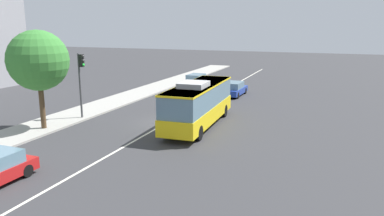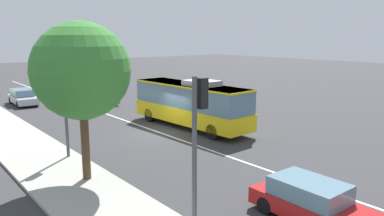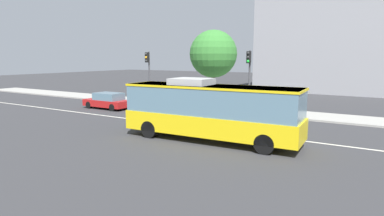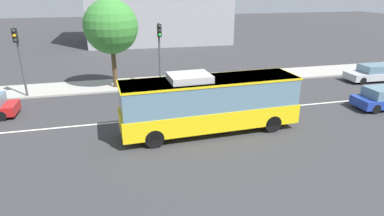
{
  "view_description": "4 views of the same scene",
  "coord_description": "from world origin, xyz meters",
  "views": [
    {
      "loc": [
        -25.3,
        -11.91,
        7.36
      ],
      "look_at": [
        -1.05,
        -2.47,
        1.57
      ],
      "focal_mm": 35.2,
      "sensor_mm": 36.0,
      "label": 1
    },
    {
      "loc": [
        -20.15,
        13.65,
        6.38
      ],
      "look_at": [
        0.15,
        -2.86,
        1.34
      ],
      "focal_mm": 34.84,
      "sensor_mm": 36.0,
      "label": 2
    },
    {
      "loc": [
        8.25,
        -18.23,
        4.6
      ],
      "look_at": [
        -1.67,
        -1.77,
        1.61
      ],
      "focal_mm": 30.21,
      "sensor_mm": 36.0,
      "label": 3
    },
    {
      "loc": [
        -5.08,
        -18.81,
        7.77
      ],
      "look_at": [
        -1.13,
        -3.02,
        1.68
      ],
      "focal_mm": 30.2,
      "sensor_mm": 36.0,
      "label": 4
    }
  ],
  "objects": [
    {
      "name": "ground_plane",
      "position": [
        0.0,
        0.0,
        0.0
      ],
      "size": [
        160.0,
        160.0,
        0.0
      ],
      "primitive_type": "plane",
      "color": "#333335"
    },
    {
      "name": "sedan_silver",
      "position": [
        17.04,
        4.12,
        0.72
      ],
      "size": [
        4.55,
        1.93,
        1.46
      ],
      "rotation": [
        0.0,
        0.0,
        3.11
      ],
      "color": "#B7BABF",
      "rests_on": "ground_plane"
    },
    {
      "name": "traffic_light_mid_block",
      "position": [
        -11.51,
        6.37,
        3.56
      ],
      "size": [
        0.33,
        0.62,
        5.2
      ],
      "rotation": [
        0.0,
        0.0,
        -1.59
      ],
      "color": "#47474C",
      "rests_on": "ground_plane"
    },
    {
      "name": "street_tree_kerbside_left",
      "position": [
        -4.98,
        7.36,
        4.93
      ],
      "size": [
        4.18,
        4.18,
        7.04
      ],
      "color": "#4C3823",
      "rests_on": "ground_plane"
    },
    {
      "name": "transit_bus",
      "position": [
        -0.0,
        -2.59,
        1.81
      ],
      "size": [
        10.1,
        2.93,
        3.46
      ],
      "rotation": [
        0.0,
        0.0,
        0.04
      ],
      "color": "yellow",
      "rests_on": "ground_plane"
    },
    {
      "name": "sidewalk_kerb",
      "position": [
        0.0,
        8.02,
        0.07
      ],
      "size": [
        80.0,
        3.61,
        0.14
      ],
      "primitive_type": "cube",
      "color": "#9E9B93",
      "rests_on": "ground_plane"
    },
    {
      "name": "traffic_light_near_corner",
      "position": [
        -1.36,
        6.67,
        3.56
      ],
      "size": [
        0.32,
        0.62,
        5.2
      ],
      "rotation": [
        0.0,
        0.0,
        -1.56
      ],
      "color": "#47474C",
      "rests_on": "ground_plane"
    },
    {
      "name": "lane_centre_line",
      "position": [
        0.0,
        0.0,
        0.01
      ],
      "size": [
        76.0,
        0.16,
        0.01
      ],
      "primitive_type": "cube",
      "color": "silver",
      "rests_on": "ground_plane"
    }
  ]
}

